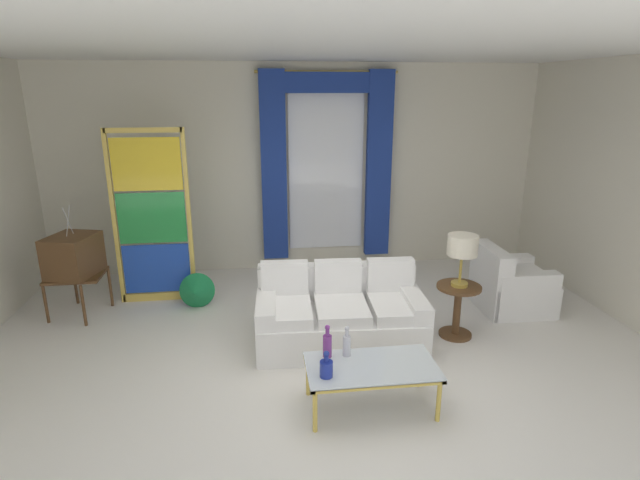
% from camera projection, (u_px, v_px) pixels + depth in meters
% --- Properties ---
extents(ground_plane, '(16.00, 16.00, 0.00)m').
position_uv_depth(ground_plane, '(325.00, 369.00, 4.89)').
color(ground_plane, white).
extents(wall_rear, '(8.00, 0.12, 3.00)m').
position_uv_depth(wall_rear, '(296.00, 169.00, 7.36)').
color(wall_rear, silver).
rests_on(wall_rear, ground).
extents(ceiling_slab, '(8.00, 7.60, 0.04)m').
position_uv_depth(ceiling_slab, '(314.00, 47.00, 4.77)').
color(ceiling_slab, white).
extents(curtained_window, '(2.00, 0.17, 2.70)m').
position_uv_depth(curtained_window, '(327.00, 154.00, 7.19)').
color(curtained_window, white).
rests_on(curtained_window, ground).
extents(couch_white_long, '(1.80, 1.00, 0.86)m').
position_uv_depth(couch_white_long, '(339.00, 314.00, 5.37)').
color(couch_white_long, white).
rests_on(couch_white_long, ground).
extents(coffee_table, '(1.10, 0.59, 0.41)m').
position_uv_depth(coffee_table, '(371.00, 369.00, 4.20)').
color(coffee_table, silver).
rests_on(coffee_table, ground).
extents(bottle_blue_decanter, '(0.08, 0.08, 0.30)m').
position_uv_depth(bottle_blue_decanter, '(327.00, 344.00, 4.29)').
color(bottle_blue_decanter, '#753384').
rests_on(bottle_blue_decanter, coffee_table).
extents(bottle_crystal_tall, '(0.07, 0.07, 0.28)m').
position_uv_depth(bottle_crystal_tall, '(347.00, 344.00, 4.31)').
color(bottle_crystal_tall, silver).
rests_on(bottle_crystal_tall, coffee_table).
extents(bottle_amber_squat, '(0.11, 0.11, 0.23)m').
position_uv_depth(bottle_amber_squat, '(326.00, 368.00, 4.00)').
color(bottle_amber_squat, navy).
rests_on(bottle_amber_squat, coffee_table).
extents(vintage_tv, '(0.66, 0.71, 1.35)m').
position_uv_depth(vintage_tv, '(73.00, 257.00, 5.88)').
color(vintage_tv, brown).
rests_on(vintage_tv, ground).
extents(armchair_white, '(0.84, 0.84, 0.80)m').
position_uv_depth(armchair_white, '(508.00, 287.00, 6.17)').
color(armchair_white, white).
rests_on(armchair_white, ground).
extents(stained_glass_divider, '(0.95, 0.05, 2.20)m').
position_uv_depth(stained_glass_divider, '(152.00, 221.00, 6.19)').
color(stained_glass_divider, gold).
rests_on(stained_glass_divider, ground).
extents(peacock_figurine, '(0.44, 0.60, 0.50)m').
position_uv_depth(peacock_figurine, '(196.00, 292.00, 6.16)').
color(peacock_figurine, beige).
rests_on(peacock_figurine, ground).
extents(round_side_table, '(0.48, 0.48, 0.59)m').
position_uv_depth(round_side_table, '(457.00, 306.00, 5.46)').
color(round_side_table, brown).
rests_on(round_side_table, ground).
extents(table_lamp_brass, '(0.32, 0.32, 0.57)m').
position_uv_depth(table_lamp_brass, '(463.00, 248.00, 5.26)').
color(table_lamp_brass, '#B29338').
rests_on(table_lamp_brass, round_side_table).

